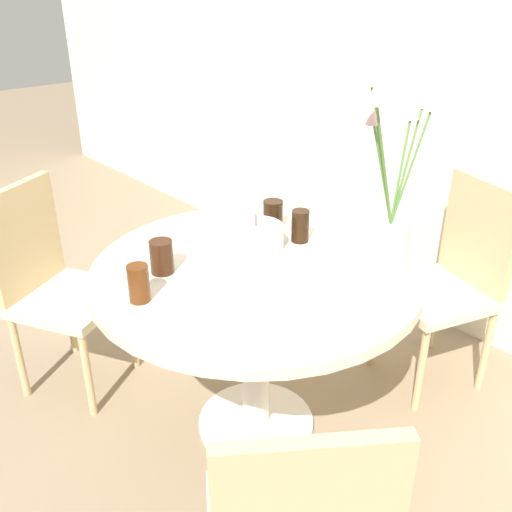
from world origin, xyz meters
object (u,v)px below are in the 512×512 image
(drink_glass_0, at_px, (162,257))
(drink_glass_3, at_px, (300,226))
(chair_far_back, at_px, (453,274))
(birthday_cake, at_px, (256,237))
(drink_glass_2, at_px, (273,214))
(side_plate, at_px, (269,298))
(flower_vase, at_px, (389,222))
(drink_glass_1, at_px, (139,283))
(chair_left_flank, at_px, (51,278))

(drink_glass_0, distance_m, drink_glass_3, 0.55)
(chair_far_back, height_order, drink_glass_3, chair_far_back)
(drink_glass_0, bearing_deg, birthday_cake, 79.23)
(birthday_cake, xyz_separation_m, drink_glass_2, (-0.10, 0.18, 0.01))
(chair_far_back, distance_m, birthday_cake, 0.90)
(drink_glass_0, height_order, drink_glass_2, drink_glass_0)
(side_plate, xyz_separation_m, drink_glass_2, (-0.40, 0.39, 0.05))
(birthday_cake, xyz_separation_m, side_plate, (0.30, -0.22, -0.04))
(birthday_cake, relative_size, drink_glass_2, 1.83)
(flower_vase, xyz_separation_m, drink_glass_2, (-0.55, 0.01, -0.14))
(chair_far_back, distance_m, drink_glass_1, 1.36)
(chair_left_flank, height_order, drink_glass_2, chair_left_flank)
(flower_vase, relative_size, side_plate, 3.30)
(drink_glass_1, distance_m, drink_glass_2, 0.71)
(chair_far_back, bearing_deg, chair_left_flank, -111.66)
(side_plate, bearing_deg, drink_glass_3, 122.00)
(birthday_cake, distance_m, flower_vase, 0.51)
(birthday_cake, distance_m, drink_glass_0, 0.37)
(chair_left_flank, bearing_deg, side_plate, -100.78)
(flower_vase, height_order, drink_glass_1, flower_vase)
(drink_glass_2, bearing_deg, birthday_cake, -61.41)
(chair_far_back, height_order, side_plate, chair_far_back)
(birthday_cake, distance_m, side_plate, 0.38)
(birthday_cake, bearing_deg, chair_left_flank, -142.67)
(drink_glass_2, bearing_deg, chair_far_back, 49.64)
(side_plate, xyz_separation_m, drink_glass_3, (-0.24, 0.38, 0.06))
(side_plate, height_order, drink_glass_2, drink_glass_2)
(birthday_cake, relative_size, drink_glass_0, 1.77)
(chair_far_back, height_order, chair_left_flank, same)
(drink_glass_0, bearing_deg, drink_glass_1, -54.67)
(chair_far_back, xyz_separation_m, drink_glass_3, (-0.33, -0.60, 0.28))
(chair_left_flank, bearing_deg, drink_glass_3, -75.62)
(drink_glass_0, relative_size, drink_glass_3, 0.94)
(chair_left_flank, xyz_separation_m, drink_glass_2, (0.59, 0.70, 0.28))
(chair_left_flank, relative_size, flower_vase, 1.30)
(drink_glass_2, bearing_deg, drink_glass_0, -87.18)
(drink_glass_3, bearing_deg, chair_far_back, 60.67)
(side_plate, xyz_separation_m, drink_glass_1, (-0.26, -0.31, 0.06))
(drink_glass_1, distance_m, drink_glass_3, 0.69)
(chair_left_flank, bearing_deg, chair_far_back, -68.34)
(chair_left_flank, xyz_separation_m, side_plate, (0.99, 0.31, 0.23))
(chair_far_back, distance_m, drink_glass_2, 0.82)
(drink_glass_2, bearing_deg, chair_left_flank, -130.19)
(chair_left_flank, xyz_separation_m, drink_glass_1, (0.73, 0.00, 0.28))
(chair_far_back, relative_size, side_plate, 4.30)
(side_plate, relative_size, drink_glass_0, 1.80)
(drink_glass_0, bearing_deg, drink_glass_3, 75.69)
(drink_glass_0, distance_m, drink_glass_2, 0.54)
(flower_vase, bearing_deg, drink_glass_3, -179.69)
(birthday_cake, distance_m, drink_glass_3, 0.18)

